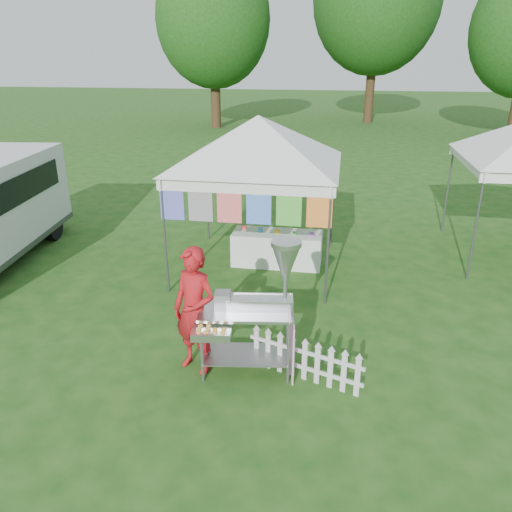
# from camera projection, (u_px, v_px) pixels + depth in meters

# --- Properties ---
(ground) EXTENTS (120.00, 120.00, 0.00)m
(ground) POSITION_uv_depth(u_px,v_px,m) (217.00, 362.00, 7.01)
(ground) COLOR #194814
(ground) RESTS_ON ground
(canopy_main) EXTENTS (4.24, 4.24, 3.45)m
(canopy_main) POSITION_uv_depth(u_px,v_px,m) (258.00, 116.00, 9.09)
(canopy_main) COLOR #59595E
(canopy_main) RESTS_ON ground
(tree_left) EXTENTS (6.40, 6.40, 9.53)m
(tree_left) POSITION_uv_depth(u_px,v_px,m) (213.00, 20.00, 27.71)
(tree_left) COLOR #342613
(tree_left) RESTS_ON ground
(donut_cart) EXTENTS (1.36, 1.08, 1.87)m
(donut_cart) POSITION_uv_depth(u_px,v_px,m) (261.00, 299.00, 6.41)
(donut_cart) COLOR gray
(donut_cart) RESTS_ON ground
(vendor) EXTENTS (0.75, 0.63, 1.76)m
(vendor) POSITION_uv_depth(u_px,v_px,m) (195.00, 311.00, 6.58)
(vendor) COLOR #AC151A
(vendor) RESTS_ON ground
(picket_fence) EXTENTS (1.54, 0.56, 0.56)m
(picket_fence) POSITION_uv_depth(u_px,v_px,m) (305.00, 361.00, 6.54)
(picket_fence) COLOR silver
(picket_fence) RESTS_ON ground
(display_table) EXTENTS (1.80, 0.70, 0.68)m
(display_table) POSITION_uv_depth(u_px,v_px,m) (277.00, 248.00, 10.20)
(display_table) COLOR white
(display_table) RESTS_ON ground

